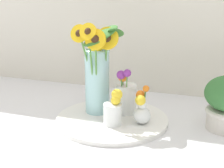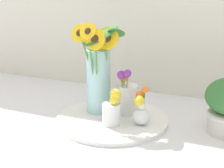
# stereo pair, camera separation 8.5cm
# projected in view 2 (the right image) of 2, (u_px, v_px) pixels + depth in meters

# --- Properties ---
(ground_plane) EXTENTS (6.00, 6.00, 0.00)m
(ground_plane) POSITION_uv_depth(u_px,v_px,m) (108.00, 132.00, 1.13)
(ground_plane) COLOR silver
(serving_tray) EXTENTS (0.44, 0.44, 0.02)m
(serving_tray) POSITION_uv_depth(u_px,v_px,m) (112.00, 119.00, 1.22)
(serving_tray) COLOR white
(serving_tray) RESTS_ON ground_plane
(mason_jar_sunflowers) EXTENTS (0.19, 0.17, 0.37)m
(mason_jar_sunflowers) POSITION_uv_depth(u_px,v_px,m) (98.00, 73.00, 1.22)
(mason_jar_sunflowers) COLOR #9ED1D6
(mason_jar_sunflowers) RESTS_ON serving_tray
(vase_small_center) EXTENTS (0.07, 0.07, 0.13)m
(vase_small_center) POSITION_uv_depth(u_px,v_px,m) (111.00, 110.00, 1.14)
(vase_small_center) COLOR white
(vase_small_center) RESTS_ON serving_tray
(vase_bulb_right) EXTENTS (0.06, 0.07, 0.14)m
(vase_bulb_right) POSITION_uv_depth(u_px,v_px,m) (141.00, 110.00, 1.14)
(vase_bulb_right) COLOR white
(vase_bulb_right) RESTS_ON serving_tray
(vase_small_back) EXTENTS (0.08, 0.09, 0.19)m
(vase_small_back) POSITION_uv_depth(u_px,v_px,m) (127.00, 96.00, 1.24)
(vase_small_back) COLOR white
(vase_small_back) RESTS_ON serving_tray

